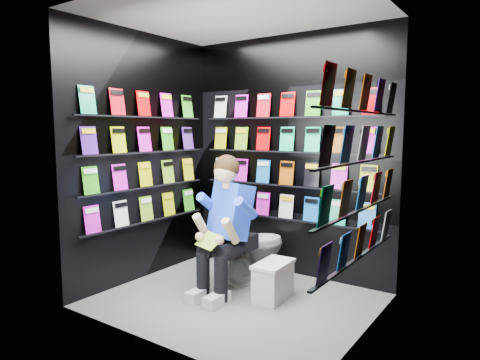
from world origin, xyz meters
The scene contains 14 objects.
floor centered at (0.00, 0.00, 0.00)m, with size 2.40×2.40×0.00m, color slate.
ceiling centered at (0.00, 0.00, 2.60)m, with size 2.40×2.40×0.00m, color white.
wall_back centered at (0.00, 1.00, 1.30)m, with size 2.40×0.04×2.60m, color black.
wall_front centered at (0.00, -1.00, 1.30)m, with size 2.40×0.04×2.60m, color black.
wall_left centered at (-1.20, 0.00, 1.30)m, with size 0.04×2.00×2.60m, color black.
wall_right centered at (1.20, 0.00, 1.30)m, with size 0.04×2.00×2.60m, color black.
comics_back centered at (0.00, 0.97, 1.31)m, with size 2.10×0.06×1.37m, color #F10004, non-canonical shape.
comics_left centered at (-1.17, 0.00, 1.31)m, with size 0.06×1.70×1.37m, color #F10004, non-canonical shape.
comics_right centered at (1.17, 0.00, 1.31)m, with size 0.06×1.70×1.37m, color #F10004, non-canonical shape.
toilet centered at (-0.18, 0.58, 0.37)m, with size 0.42×0.75×0.73m, color white.
longbox centered at (0.27, 0.23, 0.16)m, with size 0.24×0.43×0.32m, color silver.
longbox_lid centered at (0.27, 0.23, 0.34)m, with size 0.26×0.45×0.03m, color silver.
reader centered at (-0.18, 0.20, 0.79)m, with size 0.55×0.81×1.49m, color #0830D1, non-canonical shape.
held_comic centered at (-0.18, -0.15, 0.58)m, with size 0.27×0.01×0.19m, color green.
Camera 1 is at (2.22, -3.13, 1.59)m, focal length 32.00 mm.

